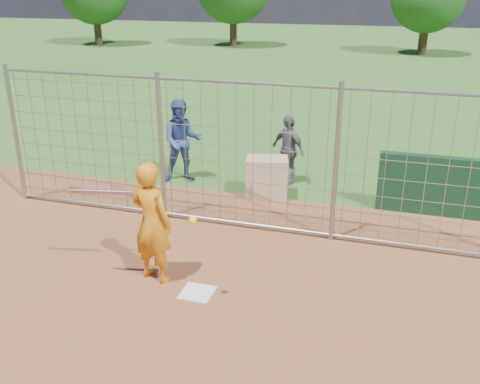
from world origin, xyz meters
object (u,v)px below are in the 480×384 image
(equipment_bin, at_px, (267,178))
(bystander_b, at_px, (288,149))
(bystander_a, at_px, (182,141))
(batter, at_px, (152,222))

(equipment_bin, bearing_deg, bystander_b, 64.41)
(bystander_a, distance_m, equipment_bin, 2.03)
(equipment_bin, bearing_deg, bystander_a, 155.32)
(bystander_b, height_order, equipment_bin, bystander_b)
(batter, relative_size, bystander_b, 1.21)
(batter, height_order, equipment_bin, batter)
(batter, bearing_deg, equipment_bin, -86.82)
(equipment_bin, bearing_deg, batter, -114.80)
(batter, xyz_separation_m, bystander_b, (0.92, 4.45, -0.15))
(batter, distance_m, equipment_bin, 3.63)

